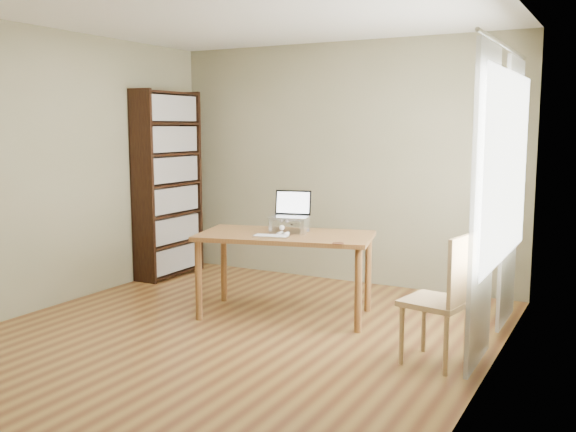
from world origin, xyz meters
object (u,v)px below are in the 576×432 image
at_px(laptop, 293,211).
at_px(chair, 446,295).
at_px(bookshelf, 168,184).
at_px(desk, 285,243).
at_px(keyboard, 271,236).
at_px(cat, 292,225).

xyz_separation_m(laptop, chair, (1.59, -0.67, -0.43)).
distance_m(bookshelf, chair, 3.80).
height_order(desk, chair, chair).
height_order(bookshelf, keyboard, bookshelf).
xyz_separation_m(bookshelf, cat, (1.95, -0.68, -0.23)).
relative_size(laptop, cat, 0.79).
bearing_deg(desk, bookshelf, 144.06).
bearing_deg(laptop, chair, -36.89).
xyz_separation_m(desk, cat, (0.01, 0.11, 0.15)).
bearing_deg(cat, laptop, 104.66).
distance_m(desk, laptop, 0.31).
bearing_deg(keyboard, bookshelf, 140.30).
relative_size(desk, keyboard, 5.13).
distance_m(cat, chair, 1.73).
distance_m(bookshelf, cat, 2.08).
distance_m(bookshelf, laptop, 2.05).
relative_size(desk, cat, 3.44).
bearing_deg(laptop, bookshelf, 147.68).
height_order(bookshelf, desk, bookshelf).
height_order(cat, chair, chair).
distance_m(bookshelf, desk, 2.13).
distance_m(desk, cat, 0.19).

